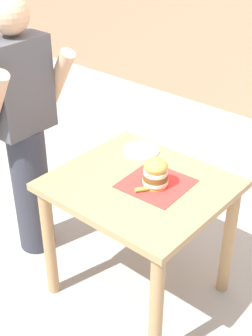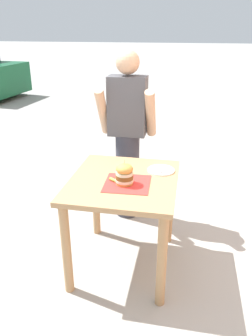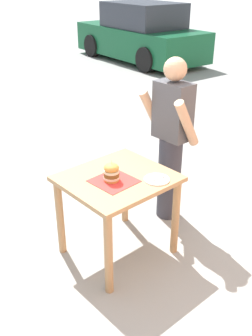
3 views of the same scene
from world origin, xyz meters
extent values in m
plane|color=#9E9E99|center=(0.00, 0.00, 0.00)|extent=(80.00, 80.00, 0.00)
cube|color=tan|center=(0.00, 0.00, 0.78)|extent=(0.82, 0.91, 0.04)
cylinder|color=tan|center=(-0.35, -0.39, 0.38)|extent=(0.07, 0.07, 0.76)
cylinder|color=tan|center=(0.35, -0.39, 0.38)|extent=(0.07, 0.07, 0.76)
cylinder|color=tan|center=(-0.35, 0.39, 0.38)|extent=(0.07, 0.07, 0.76)
cylinder|color=tan|center=(0.35, 0.39, 0.38)|extent=(0.07, 0.07, 0.76)
cube|color=red|center=(0.04, -0.08, 0.80)|extent=(0.35, 0.35, 0.00)
cylinder|color=gold|center=(0.02, -0.08, 0.81)|extent=(0.13, 0.13, 0.02)
cylinder|color=beige|center=(0.02, -0.08, 0.83)|extent=(0.14, 0.14, 0.02)
cylinder|color=brown|center=(0.02, -0.08, 0.86)|extent=(0.13, 0.13, 0.03)
cylinder|color=beige|center=(0.02, -0.08, 0.89)|extent=(0.13, 0.13, 0.02)
ellipsoid|color=gold|center=(0.02, -0.08, 0.92)|extent=(0.13, 0.13, 0.08)
cylinder|color=#D1B77F|center=(0.02, -0.08, 0.97)|extent=(0.00, 0.00, 0.05)
cylinder|color=#8EA83D|center=(-0.06, -0.06, 0.82)|extent=(0.07, 0.06, 0.02)
cylinder|color=white|center=(0.27, 0.21, 0.81)|extent=(0.22, 0.22, 0.01)
cylinder|color=silver|center=(0.25, 0.21, 0.82)|extent=(0.04, 0.17, 0.01)
cylinder|color=silver|center=(0.28, 0.21, 0.82)|extent=(0.03, 0.17, 0.01)
cylinder|color=#33333D|center=(-0.12, 0.81, 0.45)|extent=(0.24, 0.24, 0.90)
cube|color=#4C4C51|center=(-0.12, 0.81, 1.18)|extent=(0.36, 0.22, 0.56)
sphere|color=tan|center=(-0.12, 0.81, 1.58)|extent=(0.22, 0.22, 0.22)
cylinder|color=tan|center=(0.11, 0.75, 1.13)|extent=(0.09, 0.34, 0.50)
camera|label=1|loc=(-1.65, -1.31, 2.18)|focal=50.00mm
camera|label=2|loc=(0.45, -2.23, 1.88)|focal=35.00mm
camera|label=3|loc=(2.28, -1.92, 2.39)|focal=42.00mm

